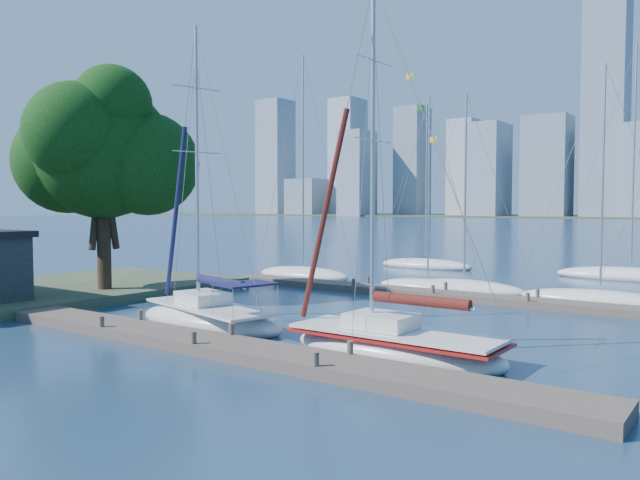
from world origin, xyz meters
The scene contains 13 objects.
ground centered at (0.00, 0.00, 0.00)m, with size 700.00×700.00×0.00m, color #17304B.
near_dock centered at (0.00, 0.00, 0.20)m, with size 26.00×2.00×0.40m, color #51443B.
far_dock centered at (2.00, 16.00, 0.18)m, with size 30.00×1.80×0.36m, color #51443B.
shore centered at (-17.00, 3.00, 0.25)m, with size 12.00×22.00×0.50m, color #38472D.
tree centered at (-13.66, 5.38, 8.10)m, with size 9.61×8.74×12.22m.
sailboat_navy centered at (-3.21, 2.94, 1.09)m, with size 7.91×4.26×12.91m.
sailboat_maroon centered at (5.55, 2.73, 1.06)m, with size 7.65×2.59×12.75m.
bg_boat_0 centered at (-10.67, 19.18, 0.31)m, with size 7.60×3.06×15.67m.
bg_boat_1 centered at (-0.88, 18.47, 0.24)m, with size 6.38×2.09×11.72m.
bg_boat_2 centered at (1.22, 18.88, 0.25)m, with size 7.51×4.67×11.73m.
bg_boat_3 centered at (8.54, 18.79, 0.24)m, with size 8.06×2.34×12.41m.
bg_boat_6 centered at (-7.07, 30.87, 0.27)m, with size 8.25×4.15×13.54m.
bg_boat_7 centered at (7.94, 31.36, 0.30)m, with size 9.86×3.34×16.17m.
Camera 1 is at (15.29, -15.04, 4.91)m, focal length 35.00 mm.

